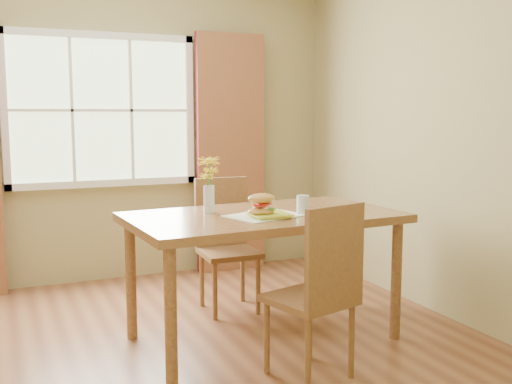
{
  "coord_description": "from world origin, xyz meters",
  "views": [
    {
      "loc": [
        -0.87,
        -3.42,
        1.48
      ],
      "look_at": [
        0.63,
        -0.01,
        0.98
      ],
      "focal_mm": 42.0,
      "sensor_mm": 36.0,
      "label": 1
    }
  ],
  "objects_px": {
    "chair_far": "(226,237)",
    "croissant_sandwich": "(262,204)",
    "chair_near": "(321,285)",
    "water_glass": "(303,205)",
    "dining_table": "(264,227)",
    "flower_vase": "(209,179)"
  },
  "relations": [
    {
      "from": "chair_far",
      "to": "croissant_sandwich",
      "type": "height_order",
      "value": "same"
    },
    {
      "from": "chair_near",
      "to": "water_glass",
      "type": "height_order",
      "value": "chair_near"
    },
    {
      "from": "dining_table",
      "to": "croissant_sandwich",
      "type": "xyz_separation_m",
      "value": [
        -0.08,
        -0.15,
        0.17
      ]
    },
    {
      "from": "chair_far",
      "to": "croissant_sandwich",
      "type": "xyz_separation_m",
      "value": [
        -0.08,
        -0.85,
        0.38
      ]
    },
    {
      "from": "flower_vase",
      "to": "chair_far",
      "type": "bearing_deg",
      "value": 59.75
    },
    {
      "from": "water_glass",
      "to": "chair_near",
      "type": "bearing_deg",
      "value": -108.72
    },
    {
      "from": "croissant_sandwich",
      "to": "chair_near",
      "type": "bearing_deg",
      "value": -80.28
    },
    {
      "from": "chair_near",
      "to": "flower_vase",
      "type": "distance_m",
      "value": 1.06
    },
    {
      "from": "chair_far",
      "to": "water_glass",
      "type": "distance_m",
      "value": 0.93
    },
    {
      "from": "croissant_sandwich",
      "to": "flower_vase",
      "type": "distance_m",
      "value": 0.41
    },
    {
      "from": "chair_near",
      "to": "chair_far",
      "type": "xyz_separation_m",
      "value": [
        -0.02,
        1.41,
        -0.01
      ]
    },
    {
      "from": "water_glass",
      "to": "flower_vase",
      "type": "bearing_deg",
      "value": 151.87
    },
    {
      "from": "croissant_sandwich",
      "to": "chair_far",
      "type": "bearing_deg",
      "value": 83.66
    },
    {
      "from": "chair_near",
      "to": "water_glass",
      "type": "bearing_deg",
      "value": 55.92
    },
    {
      "from": "croissant_sandwich",
      "to": "flower_vase",
      "type": "relative_size",
      "value": 0.52
    },
    {
      "from": "croissant_sandwich",
      "to": "water_glass",
      "type": "height_order",
      "value": "croissant_sandwich"
    },
    {
      "from": "dining_table",
      "to": "water_glass",
      "type": "relative_size",
      "value": 14.64
    },
    {
      "from": "chair_near",
      "to": "croissant_sandwich",
      "type": "bearing_deg",
      "value": 85.12
    },
    {
      "from": "chair_near",
      "to": "chair_far",
      "type": "relative_size",
      "value": 1.01
    },
    {
      "from": "croissant_sandwich",
      "to": "water_glass",
      "type": "bearing_deg",
      "value": 3.61
    },
    {
      "from": "dining_table",
      "to": "water_glass",
      "type": "height_order",
      "value": "water_glass"
    },
    {
      "from": "dining_table",
      "to": "flower_vase",
      "type": "relative_size",
      "value": 4.83
    }
  ]
}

